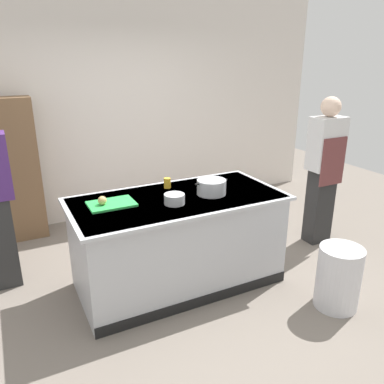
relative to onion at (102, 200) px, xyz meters
The scene contains 10 objects.
ground_plane 1.18m from the onion, ahead, with size 10.00×10.00×0.00m, color slate.
back_wall 2.19m from the onion, 71.40° to the left, with size 6.40×0.12×3.00m, color silver.
counter_island 0.84m from the onion, ahead, with size 1.98×0.98×0.90m.
cutting_board 0.09m from the onion, ahead, with size 0.40×0.28×0.02m, color green.
onion is the anchor object (origin of this frame).
stock_pot 1.01m from the onion, ahead, with size 0.34×0.27×0.14m.
mixing_bowl 0.62m from the onion, 20.52° to the right, with size 0.18×0.18×0.09m, color #B7BABF.
juice_cup 0.73m from the onion, 16.65° to the left, with size 0.07×0.07×0.10m, color yellow.
trash_bin 2.18m from the onion, 31.24° to the right, with size 0.38×0.38×0.58m, color silver.
person_chef 2.57m from the onion, ahead, with size 0.38×0.25×1.72m.
Camera 1 is at (-1.40, -3.05, 2.15)m, focal length 36.30 mm.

